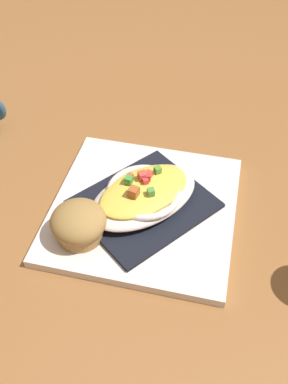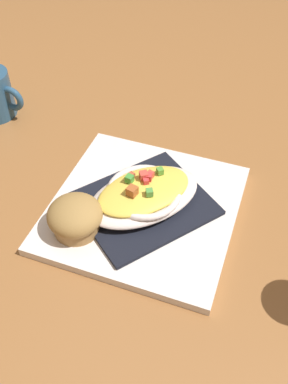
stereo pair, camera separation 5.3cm
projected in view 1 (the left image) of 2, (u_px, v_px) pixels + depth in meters
ground_plane at (144, 211)px, 0.67m from camera, size 2.60×2.60×0.00m
square_plate at (144, 208)px, 0.67m from camera, size 0.30×0.30×0.01m
folded_napkin at (144, 204)px, 0.66m from camera, size 0.24×0.25×0.01m
gratin_dish at (144, 194)px, 0.64m from camera, size 0.19×0.21×0.05m
muffin at (79, 223)px, 0.60m from camera, size 0.08×0.08×0.05m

